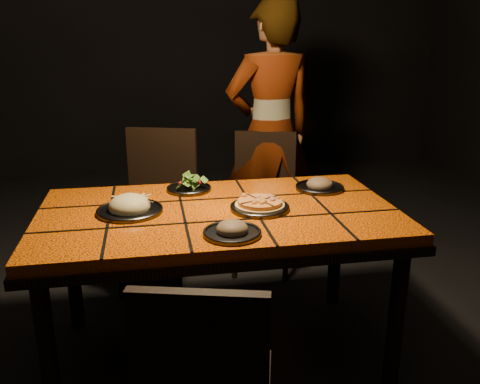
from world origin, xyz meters
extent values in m
cube|color=black|center=(0.00, 0.00, -0.02)|extent=(6.00, 7.00, 0.04)
cube|color=black|center=(0.00, 3.50, 1.50)|extent=(6.00, 0.04, 3.00)
cube|color=#FF6208|center=(0.00, 0.00, 0.72)|extent=(1.60, 0.90, 0.05)
cube|color=black|center=(0.00, 0.00, 0.68)|extent=(1.62, 0.92, 0.04)
cylinder|color=black|center=(-0.72, -0.37, 0.33)|extent=(0.07, 0.07, 0.66)
cylinder|color=black|center=(0.72, -0.37, 0.33)|extent=(0.07, 0.07, 0.66)
cylinder|color=black|center=(-0.72, 0.37, 0.33)|extent=(0.07, 0.07, 0.66)
cylinder|color=black|center=(0.72, 0.37, 0.33)|extent=(0.07, 0.07, 0.66)
cube|color=black|center=(-0.19, -0.95, 0.65)|extent=(0.39, 0.14, 0.43)
cube|color=black|center=(-0.28, 0.75, 0.46)|extent=(0.54, 0.54, 0.04)
cube|color=black|center=(-0.22, 0.93, 0.72)|extent=(0.42, 0.17, 0.47)
cylinder|color=black|center=(-0.50, 0.63, 0.22)|extent=(0.04, 0.04, 0.44)
cylinder|color=black|center=(-0.16, 0.53, 0.22)|extent=(0.04, 0.04, 0.44)
cylinder|color=black|center=(-0.39, 0.97, 0.22)|extent=(0.04, 0.04, 0.44)
cylinder|color=black|center=(-0.06, 0.86, 0.22)|extent=(0.04, 0.04, 0.44)
cube|color=black|center=(0.41, 0.88, 0.43)|extent=(0.50, 0.50, 0.04)
cube|color=black|center=(0.46, 1.05, 0.67)|extent=(0.40, 0.16, 0.44)
cylinder|color=black|center=(0.20, 0.77, 0.21)|extent=(0.03, 0.03, 0.41)
cylinder|color=black|center=(0.51, 0.67, 0.21)|extent=(0.03, 0.03, 0.41)
cylinder|color=black|center=(0.30, 1.08, 0.21)|extent=(0.03, 0.03, 0.41)
cylinder|color=black|center=(0.61, 0.98, 0.21)|extent=(0.03, 0.03, 0.41)
imported|color=brown|center=(0.52, 1.16, 0.87)|extent=(0.70, 0.52, 1.74)
cylinder|color=#3D3D43|center=(0.18, -0.03, 0.76)|extent=(0.27, 0.27, 0.01)
torus|color=#3D3D43|center=(0.18, -0.03, 0.76)|extent=(0.27, 0.27, 0.01)
cylinder|color=tan|center=(0.18, -0.03, 0.77)|extent=(0.29, 0.29, 0.01)
cylinder|color=#F28E3E|center=(0.18, -0.03, 0.78)|extent=(0.26, 0.26, 0.02)
cylinder|color=#3D3D43|center=(-0.39, 0.03, 0.76)|extent=(0.29, 0.29, 0.01)
torus|color=#3D3D43|center=(-0.39, 0.03, 0.76)|extent=(0.29, 0.29, 0.01)
ellipsoid|color=#C7BA83|center=(-0.39, 0.03, 0.79)|extent=(0.17, 0.17, 0.10)
cylinder|color=#3D3D43|center=(-0.11, 0.31, 0.76)|extent=(0.22, 0.22, 0.01)
torus|color=#3D3D43|center=(-0.11, 0.31, 0.76)|extent=(0.22, 0.22, 0.01)
cylinder|color=#3D3D43|center=(0.01, -0.31, 0.76)|extent=(0.23, 0.23, 0.01)
torus|color=#3D3D43|center=(0.01, -0.31, 0.76)|extent=(0.23, 0.23, 0.01)
ellipsoid|color=brown|center=(0.01, -0.31, 0.78)|extent=(0.14, 0.14, 0.08)
cylinder|color=#3D3D43|center=(0.55, 0.21, 0.76)|extent=(0.24, 0.24, 0.01)
torus|color=#3D3D43|center=(0.55, 0.21, 0.76)|extent=(0.25, 0.25, 0.01)
ellipsoid|color=brown|center=(0.55, 0.21, 0.78)|extent=(0.15, 0.15, 0.08)
camera|label=1|loc=(-0.29, -2.14, 1.52)|focal=38.00mm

